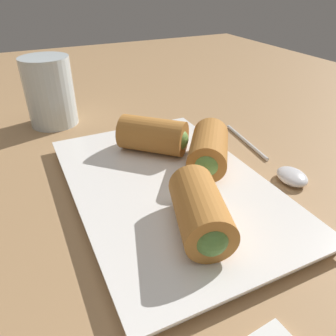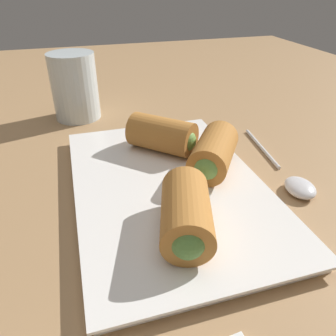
{
  "view_description": "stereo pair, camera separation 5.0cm",
  "coord_description": "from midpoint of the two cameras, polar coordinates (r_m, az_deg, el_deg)",
  "views": [
    {
      "loc": [
        -31.55,
        15.33,
        24.82
      ],
      "look_at": [
        -2.62,
        1.5,
        5.37
      ],
      "focal_mm": 35.0,
      "sensor_mm": 36.0,
      "label": 1
    },
    {
      "loc": [
        -33.35,
        10.66,
        24.82
      ],
      "look_at": [
        -2.62,
        1.5,
        5.37
      ],
      "focal_mm": 35.0,
      "sensor_mm": 36.0,
      "label": 2
    }
  ],
  "objects": [
    {
      "name": "serving_plate",
      "position": [
        0.39,
        3.69,
        -3.44
      ],
      "size": [
        32.92,
        21.44,
        1.5
      ],
      "color": "white",
      "rests_on": "table_surface"
    },
    {
      "name": "table_surface",
      "position": [
        0.42,
        4.33,
        -3.13
      ],
      "size": [
        180.0,
        140.0,
        2.0
      ],
      "color": "#A87F54",
      "rests_on": "ground"
    },
    {
      "name": "roll_front_right",
      "position": [
        0.3,
        8.07,
        -8.5
      ],
      "size": [
        9.93,
        7.06,
        4.66
      ],
      "color": "#B77533",
      "rests_on": "serving_plate"
    },
    {
      "name": "spoon",
      "position": [
        0.44,
        24.33,
        -2.36
      ],
      "size": [
        19.49,
        4.49,
        1.52
      ],
      "color": "silver",
      "rests_on": "table_surface"
    },
    {
      "name": "roll_front_left",
      "position": [
        0.4,
        11.42,
        2.35
      ],
      "size": [
        9.87,
        8.88,
        4.66
      ],
      "color": "#B77533",
      "rests_on": "serving_plate"
    },
    {
      "name": "roll_back_left",
      "position": [
        0.44,
        2.37,
        5.59
      ],
      "size": [
        9.46,
        9.56,
        4.66
      ],
      "color": "#B77533",
      "rests_on": "serving_plate"
    },
    {
      "name": "drinking_glass",
      "position": [
        0.59,
        -13.61,
        13.56
      ],
      "size": [
        7.85,
        7.85,
        11.22
      ],
      "color": "silver",
      "rests_on": "table_surface"
    }
  ]
}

